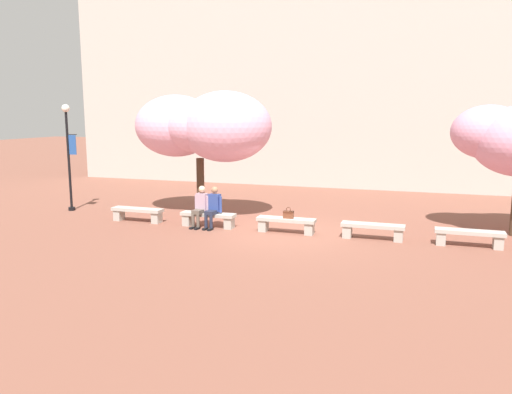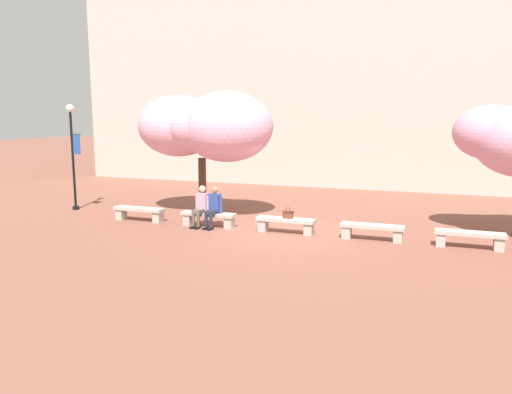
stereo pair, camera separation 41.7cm
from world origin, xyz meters
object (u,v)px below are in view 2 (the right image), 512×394
(lamp_post_with_banner, at_px, (73,147))
(person_seated_right, at_px, (214,205))
(stone_bench_near_east, at_px, (372,230))
(cherry_tree_main, at_px, (204,126))
(stone_bench_west_end, at_px, (139,212))
(handbag, at_px, (288,214))
(stone_bench_east_end, at_px, (470,237))
(person_seated_left, at_px, (201,205))
(stone_bench_near_west, at_px, (209,217))
(stone_bench_center, at_px, (286,223))

(lamp_post_with_banner, bearing_deg, person_seated_right, -9.21)
(stone_bench_near_east, xyz_separation_m, lamp_post_with_banner, (-10.90, 0.93, 2.01))
(cherry_tree_main, bearing_deg, stone_bench_near_east, -15.75)
(stone_bench_west_end, distance_m, person_seated_right, 2.76)
(person_seated_right, height_order, handbag, person_seated_right)
(stone_bench_near_east, relative_size, handbag, 5.19)
(stone_bench_west_end, bearing_deg, stone_bench_east_end, 0.00)
(handbag, bearing_deg, stone_bench_east_end, 0.27)
(stone_bench_near_east, distance_m, lamp_post_with_banner, 11.12)
(stone_bench_near_east, relative_size, lamp_post_with_banner, 0.46)
(handbag, bearing_deg, stone_bench_near_east, 0.55)
(stone_bench_east_end, height_order, lamp_post_with_banner, lamp_post_with_banner)
(stone_bench_east_end, relative_size, person_seated_right, 1.36)
(stone_bench_west_end, distance_m, person_seated_left, 2.33)
(stone_bench_west_end, height_order, stone_bench_near_west, same)
(stone_bench_east_end, distance_m, handbag, 4.98)
(stone_bench_east_end, height_order, handbag, handbag)
(stone_bench_west_end, relative_size, lamp_post_with_banner, 0.46)
(handbag, bearing_deg, stone_bench_near_west, 179.48)
(stone_bench_west_end, distance_m, stone_bench_east_end, 10.10)
(stone_bench_center, distance_m, lamp_post_with_banner, 8.66)
(stone_bench_center, height_order, lamp_post_with_banner, lamp_post_with_banner)
(person_seated_left, distance_m, cherry_tree_main, 3.03)
(stone_bench_near_west, bearing_deg, cherry_tree_main, 118.64)
(stone_bench_west_end, xyz_separation_m, stone_bench_near_west, (2.53, 0.00, 0.00))
(stone_bench_west_end, bearing_deg, cherry_tree_main, 46.35)
(stone_bench_east_end, xyz_separation_m, handbag, (-4.98, -0.02, 0.28))
(handbag, relative_size, lamp_post_with_banner, 0.09)
(lamp_post_with_banner, bearing_deg, stone_bench_center, -6.33)
(stone_bench_west_end, relative_size, stone_bench_near_east, 1.00)
(stone_bench_near_west, xyz_separation_m, stone_bench_center, (2.53, 0.00, 0.00))
(stone_bench_near_west, relative_size, stone_bench_near_east, 1.00)
(stone_bench_center, xyz_separation_m, handbag, (0.07, -0.02, 0.28))
(stone_bench_center, xyz_separation_m, person_seated_right, (-2.32, -0.05, 0.40))
(stone_bench_west_end, relative_size, person_seated_right, 1.36)
(lamp_post_with_banner, bearing_deg, handbag, -6.43)
(cherry_tree_main, bearing_deg, person_seated_right, -57.06)
(person_seated_left, bearing_deg, cherry_tree_main, 111.79)
(stone_bench_near_west, xyz_separation_m, stone_bench_near_east, (5.05, 0.00, 0.00))
(stone_bench_center, relative_size, stone_bench_near_east, 1.00)
(stone_bench_east_end, bearing_deg, handbag, -179.73)
(cherry_tree_main, xyz_separation_m, lamp_post_with_banner, (-4.93, -0.76, -0.77))
(cherry_tree_main, bearing_deg, handbag, -25.88)
(stone_bench_east_end, distance_m, person_seated_left, 7.81)
(stone_bench_center, bearing_deg, stone_bench_west_end, 180.00)
(stone_bench_near_east, relative_size, stone_bench_east_end, 1.00)
(stone_bench_near_west, xyz_separation_m, person_seated_left, (-0.23, -0.05, 0.40))
(person_seated_right, xyz_separation_m, handbag, (2.39, 0.03, -0.12))
(cherry_tree_main, bearing_deg, person_seated_left, -68.21)
(stone_bench_near_west, bearing_deg, lamp_post_with_banner, 170.98)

